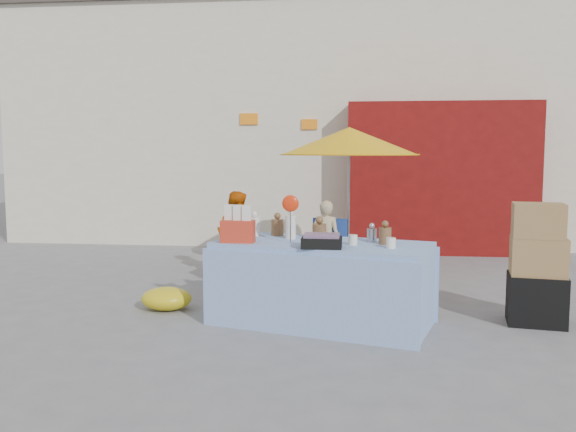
# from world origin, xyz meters

# --- Properties ---
(ground) EXTENTS (80.00, 80.00, 0.00)m
(ground) POSITION_xyz_m (0.00, 0.00, 0.00)
(ground) COLOR slate
(ground) RESTS_ON ground
(backdrop) EXTENTS (14.00, 8.00, 7.80)m
(backdrop) POSITION_xyz_m (0.52, 7.52, 3.10)
(backdrop) COLOR silver
(backdrop) RESTS_ON ground
(market_table) EXTENTS (2.39, 1.58, 1.33)m
(market_table) POSITION_xyz_m (0.43, -0.40, 0.43)
(market_table) COLOR #9BC1F8
(market_table) RESTS_ON ground
(chair_left) EXTENTS (0.57, 0.57, 0.85)m
(chair_left) POSITION_xyz_m (-0.89, 1.58, 0.26)
(chair_left) COLOR #21409B
(chair_left) RESTS_ON ground
(chair_right) EXTENTS (0.57, 0.57, 0.85)m
(chair_right) POSITION_xyz_m (0.36, 1.58, 0.26)
(chair_right) COLOR #21409B
(chair_right) RESTS_ON ground
(vendor_orange) EXTENTS (0.68, 0.58, 1.22)m
(vendor_orange) POSITION_xyz_m (-0.89, 1.72, 0.61)
(vendor_orange) COLOR #D55F0B
(vendor_orange) RESTS_ON ground
(vendor_beige) EXTENTS (0.45, 0.35, 1.11)m
(vendor_beige) POSITION_xyz_m (0.36, 1.72, 0.55)
(vendor_beige) COLOR #CBBA90
(vendor_beige) RESTS_ON ground
(umbrella) EXTENTS (1.90, 1.90, 2.09)m
(umbrella) POSITION_xyz_m (0.66, 1.87, 1.89)
(umbrella) COLOR gray
(umbrella) RESTS_ON ground
(box_stack) EXTENTS (0.62, 0.54, 1.24)m
(box_stack) POSITION_xyz_m (2.61, -0.16, 0.57)
(box_stack) COLOR black
(box_stack) RESTS_ON ground
(tarp_bundle) EXTENTS (0.67, 0.59, 0.25)m
(tarp_bundle) POSITION_xyz_m (-1.32, -0.07, 0.13)
(tarp_bundle) COLOR gold
(tarp_bundle) RESTS_ON ground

